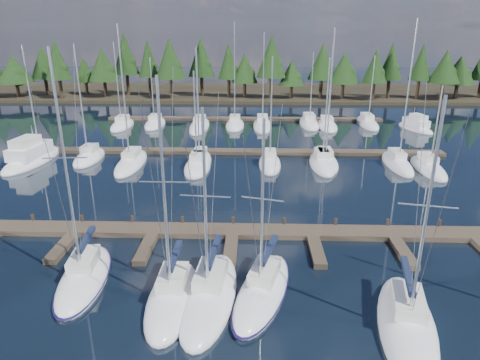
{
  "coord_description": "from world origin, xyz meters",
  "views": [
    {
      "loc": [
        1.49,
        -11.43,
        15.02
      ],
      "look_at": [
        0.44,
        22.0,
        2.92
      ],
      "focal_mm": 32.0,
      "sensor_mm": 36.0,
      "label": 1
    }
  ],
  "objects_px": {
    "main_dock": "(232,235)",
    "motor_yacht_left": "(31,158)",
    "motor_yacht_right": "(416,127)",
    "front_sailboat_4": "(263,290)",
    "front_sailboat_1": "(84,277)",
    "front_sailboat_5": "(407,323)",
    "front_sailboat_2": "(173,297)",
    "front_sailboat_3": "(210,295)"
  },
  "relations": [
    {
      "from": "front_sailboat_1",
      "to": "motor_yacht_right",
      "type": "relative_size",
      "value": 1.8
    },
    {
      "from": "main_dock",
      "to": "motor_yacht_right",
      "type": "relative_size",
      "value": 5.34
    },
    {
      "from": "front_sailboat_2",
      "to": "front_sailboat_4",
      "type": "bearing_deg",
      "value": 9.27
    },
    {
      "from": "main_dock",
      "to": "front_sailboat_5",
      "type": "xyz_separation_m",
      "value": [
        9.68,
        -9.94,
        0.07
      ]
    },
    {
      "from": "main_dock",
      "to": "front_sailboat_4",
      "type": "relative_size",
      "value": 3.84
    },
    {
      "from": "front_sailboat_1",
      "to": "motor_yacht_right",
      "type": "distance_m",
      "value": 55.39
    },
    {
      "from": "main_dock",
      "to": "front_sailboat_2",
      "type": "height_order",
      "value": "front_sailboat_2"
    },
    {
      "from": "main_dock",
      "to": "front_sailboat_4",
      "type": "bearing_deg",
      "value": -73.44
    },
    {
      "from": "front_sailboat_4",
      "to": "front_sailboat_5",
      "type": "distance_m",
      "value": 8.01
    },
    {
      "from": "motor_yacht_right",
      "to": "motor_yacht_left",
      "type": "bearing_deg",
      "value": -159.83
    },
    {
      "from": "front_sailboat_2",
      "to": "front_sailboat_3",
      "type": "distance_m",
      "value": 2.14
    },
    {
      "from": "front_sailboat_4",
      "to": "motor_yacht_left",
      "type": "height_order",
      "value": "front_sailboat_4"
    },
    {
      "from": "front_sailboat_2",
      "to": "front_sailboat_4",
      "type": "relative_size",
      "value": 1.19
    },
    {
      "from": "main_dock",
      "to": "front_sailboat_2",
      "type": "distance_m",
      "value": 8.62
    },
    {
      "from": "front_sailboat_3",
      "to": "front_sailboat_4",
      "type": "bearing_deg",
      "value": 9.66
    },
    {
      "from": "main_dock",
      "to": "front_sailboat_5",
      "type": "distance_m",
      "value": 13.87
    },
    {
      "from": "main_dock",
      "to": "front_sailboat_5",
      "type": "relative_size",
      "value": 3.36
    },
    {
      "from": "front_sailboat_4",
      "to": "front_sailboat_2",
      "type": "bearing_deg",
      "value": -170.73
    },
    {
      "from": "main_dock",
      "to": "front_sailboat_2",
      "type": "relative_size",
      "value": 3.22
    },
    {
      "from": "main_dock",
      "to": "front_sailboat_3",
      "type": "relative_size",
      "value": 3.63
    },
    {
      "from": "front_sailboat_3",
      "to": "motor_yacht_left",
      "type": "bearing_deg",
      "value": 132.35
    },
    {
      "from": "front_sailboat_3",
      "to": "front_sailboat_1",
      "type": "bearing_deg",
      "value": 168.89
    },
    {
      "from": "front_sailboat_5",
      "to": "front_sailboat_4",
      "type": "bearing_deg",
      "value": 160.15
    },
    {
      "from": "front_sailboat_2",
      "to": "motor_yacht_right",
      "type": "bearing_deg",
      "value": 56.49
    },
    {
      "from": "front_sailboat_4",
      "to": "motor_yacht_left",
      "type": "bearing_deg",
      "value": 136.5
    },
    {
      "from": "front_sailboat_1",
      "to": "front_sailboat_3",
      "type": "bearing_deg",
      "value": -11.11
    },
    {
      "from": "front_sailboat_5",
      "to": "motor_yacht_right",
      "type": "relative_size",
      "value": 1.59
    },
    {
      "from": "main_dock",
      "to": "front_sailboat_4",
      "type": "distance_m",
      "value": 7.53
    },
    {
      "from": "motor_yacht_right",
      "to": "front_sailboat_4",
      "type": "bearing_deg",
      "value": -119.07
    },
    {
      "from": "motor_yacht_left",
      "to": "front_sailboat_1",
      "type": "bearing_deg",
      "value": -57.44
    },
    {
      "from": "motor_yacht_right",
      "to": "main_dock",
      "type": "bearing_deg",
      "value": -125.93
    },
    {
      "from": "front_sailboat_5",
      "to": "motor_yacht_left",
      "type": "distance_m",
      "value": 43.86
    },
    {
      "from": "main_dock",
      "to": "front_sailboat_3",
      "type": "bearing_deg",
      "value": -96.92
    },
    {
      "from": "front_sailboat_3",
      "to": "front_sailboat_4",
      "type": "distance_m",
      "value": 3.13
    },
    {
      "from": "front_sailboat_2",
      "to": "front_sailboat_4",
      "type": "height_order",
      "value": "front_sailboat_2"
    },
    {
      "from": "front_sailboat_2",
      "to": "front_sailboat_5",
      "type": "xyz_separation_m",
      "value": [
        12.73,
        -1.87,
        -0.01
      ]
    },
    {
      "from": "main_dock",
      "to": "front_sailboat_4",
      "type": "xyz_separation_m",
      "value": [
        2.15,
        -7.22,
        0.07
      ]
    },
    {
      "from": "main_dock",
      "to": "motor_yacht_left",
      "type": "relative_size",
      "value": 4.18
    },
    {
      "from": "main_dock",
      "to": "front_sailboat_3",
      "type": "xyz_separation_m",
      "value": [
        -0.94,
        -7.74,
        0.07
      ]
    },
    {
      "from": "motor_yacht_right",
      "to": "front_sailboat_3",
      "type": "bearing_deg",
      "value": -121.76
    },
    {
      "from": "main_dock",
      "to": "motor_yacht_right",
      "type": "distance_m",
      "value": 45.03
    },
    {
      "from": "front_sailboat_1",
      "to": "front_sailboat_4",
      "type": "height_order",
      "value": "front_sailboat_1"
    }
  ]
}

